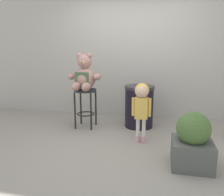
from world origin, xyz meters
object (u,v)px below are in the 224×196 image
bar_stool_with_teddy (85,100)px  planter_with_shrub (192,142)px  teddy_bear (84,76)px  trash_bin (139,106)px  child_walking (142,100)px

bar_stool_with_teddy → planter_with_shrub: 2.09m
teddy_bear → trash_bin: 1.15m
teddy_bear → planter_with_shrub: size_ratio=0.94×
child_walking → bar_stool_with_teddy: bearing=39.4°
teddy_bear → planter_with_shrub: teddy_bear is taller
teddy_bear → child_walking: teddy_bear is taller
teddy_bear → trash_bin: (0.96, 0.27, -0.57)m
teddy_bear → child_walking: bearing=-23.9°
teddy_bear → child_walking: (1.07, -0.47, -0.28)m
teddy_bear → trash_bin: teddy_bear is taller
planter_with_shrub → bar_stool_with_teddy: bearing=147.3°
bar_stool_with_teddy → planter_with_shrub: bar_stool_with_teddy is taller
trash_bin → planter_with_shrub: (0.79, -1.36, -0.07)m
bar_stool_with_teddy → teddy_bear: bearing=-90.0°
child_walking → trash_bin: child_walking is taller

